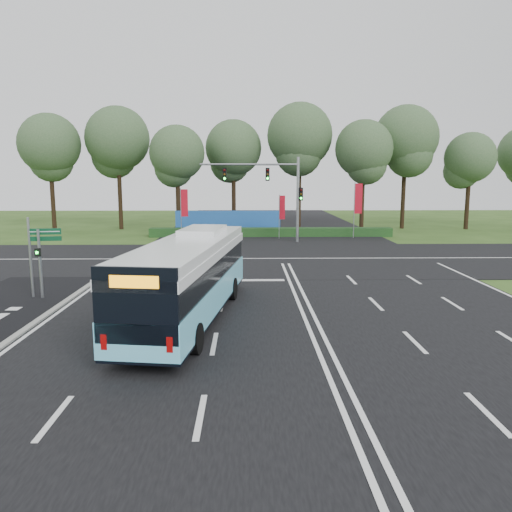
{
  "coord_description": "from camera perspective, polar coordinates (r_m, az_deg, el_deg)",
  "views": [
    {
      "loc": [
        -2.24,
        -20.65,
        5.45
      ],
      "look_at": [
        -1.8,
        2.0,
        1.82
      ],
      "focal_mm": 35.0,
      "sensor_mm": 36.0,
      "label": 1
    }
  ],
  "objects": [
    {
      "name": "pedestrian_signal",
      "position": [
        24.05,
        -23.49,
        -0.59
      ],
      "size": [
        0.29,
        0.41,
        3.13
      ],
      "rotation": [
        0.0,
        0.0,
        0.3
      ],
      "color": "gray",
      "rests_on": "ground"
    },
    {
      "name": "blue_hoarding",
      "position": [
        47.88,
        -3.22,
        3.88
      ],
      "size": [
        10.0,
        0.3,
        2.2
      ],
      "primitive_type": "cube",
      "color": "#2059AE",
      "rests_on": "ground"
    },
    {
      "name": "eucalyptus_row",
      "position": [
        52.01,
        3.22,
        12.61
      ],
      "size": [
        54.68,
        9.31,
        12.93
      ],
      "color": "black",
      "rests_on": "ground"
    },
    {
      "name": "traffic_light_gantry",
      "position": [
        41.23,
        2.31,
        8.01
      ],
      "size": [
        8.41,
        0.28,
        7.0
      ],
      "color": "gray",
      "rests_on": "ground"
    },
    {
      "name": "banner_flag_right",
      "position": [
        45.0,
        11.49,
        6.06
      ],
      "size": [
        0.73,
        0.08,
        4.93
      ],
      "rotation": [
        0.0,
        0.0,
        0.02
      ],
      "color": "gray",
      "rests_on": "ground"
    },
    {
      "name": "banner_flag_mid",
      "position": [
        43.75,
        2.93,
        5.3
      ],
      "size": [
        0.55,
        0.23,
        3.87
      ],
      "rotation": [
        0.0,
        0.0,
        0.33
      ],
      "color": "gray",
      "rests_on": "ground"
    },
    {
      "name": "street_sign",
      "position": [
        24.24,
        -23.7,
        0.94
      ],
      "size": [
        1.42,
        0.25,
        3.66
      ],
      "rotation": [
        0.0,
        0.0,
        0.12
      ],
      "color": "gray",
      "rests_on": "ground"
    },
    {
      "name": "hedge",
      "position": [
        45.49,
        1.72,
        2.73
      ],
      "size": [
        22.0,
        1.2,
        0.8
      ],
      "primitive_type": "cube",
      "color": "#143717",
      "rests_on": "ground"
    },
    {
      "name": "road_cross",
      "position": [
        33.17,
        2.77,
        -0.31
      ],
      "size": [
        120.0,
        14.0,
        0.05
      ],
      "primitive_type": "cube",
      "color": "black",
      "rests_on": "ground"
    },
    {
      "name": "road_main",
      "position": [
        21.47,
        4.93,
        -5.57
      ],
      "size": [
        20.0,
        120.0,
        0.04
      ],
      "primitive_type": "cube",
      "color": "black",
      "rests_on": "ground"
    },
    {
      "name": "ground",
      "position": [
        21.47,
        4.93,
        -5.63
      ],
      "size": [
        120.0,
        120.0,
        0.0
      ],
      "primitive_type": "plane",
      "color": "#2E4C19",
      "rests_on": "ground"
    },
    {
      "name": "city_bus",
      "position": [
        19.04,
        -7.63,
        -2.42
      ],
      "size": [
        3.96,
        11.76,
        3.31
      ],
      "rotation": [
        0.0,
        0.0,
        -0.14
      ],
      "color": "#6EDBFF",
      "rests_on": "ground"
    },
    {
      "name": "kerb_strip",
      "position": [
        20.06,
        -24.35,
        -7.31
      ],
      "size": [
        0.25,
        18.0,
        0.12
      ],
      "primitive_type": "cube",
      "color": "gray",
      "rests_on": "ground"
    },
    {
      "name": "banner_flag_left",
      "position": [
        44.1,
        -8.28,
        5.69
      ],
      "size": [
        0.65,
        0.16,
        4.43
      ],
      "rotation": [
        0.0,
        0.0,
        0.17
      ],
      "color": "gray",
      "rests_on": "ground"
    }
  ]
}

